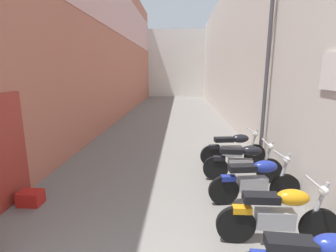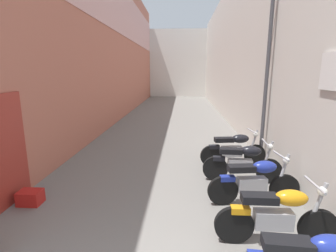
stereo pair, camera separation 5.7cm
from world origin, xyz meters
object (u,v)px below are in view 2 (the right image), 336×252
(motorcycle_third, at_px, (255,180))
(street_lamp, at_px, (265,56))
(motorcycle_fifth, at_px, (234,149))
(motorcycle_fourth, at_px, (243,162))
(motorcycle_second, at_px, (278,215))
(plastic_crate, at_px, (30,197))

(motorcycle_third, distance_m, street_lamp, 3.43)
(street_lamp, bearing_deg, motorcycle_fifth, -166.97)
(motorcycle_fourth, relative_size, street_lamp, 0.36)
(motorcycle_second, distance_m, motorcycle_fifth, 3.32)
(street_lamp, bearing_deg, motorcycle_second, -101.49)
(motorcycle_third, height_order, street_lamp, street_lamp)
(motorcycle_fourth, bearing_deg, motorcycle_second, -90.00)
(plastic_crate, height_order, street_lamp, street_lamp)
(motorcycle_third, relative_size, motorcycle_fourth, 1.00)
(motorcycle_third, height_order, motorcycle_fourth, same)
(motorcycle_fourth, distance_m, plastic_crate, 4.65)
(motorcycle_fifth, relative_size, street_lamp, 0.36)
(motorcycle_fifth, height_order, plastic_crate, motorcycle_fifth)
(motorcycle_fifth, bearing_deg, street_lamp, 13.03)
(motorcycle_fourth, distance_m, street_lamp, 2.86)
(motorcycle_fifth, bearing_deg, motorcycle_third, -90.00)
(motorcycle_second, xyz_separation_m, motorcycle_fourth, (-0.00, 2.25, 0.00))
(motorcycle_fifth, relative_size, plastic_crate, 4.19)
(plastic_crate, bearing_deg, motorcycle_fourth, 16.29)
(motorcycle_third, distance_m, motorcycle_fifth, 2.10)
(plastic_crate, distance_m, street_lamp, 6.41)
(motorcycle_second, height_order, motorcycle_third, same)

